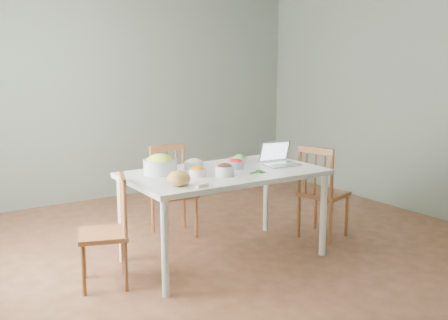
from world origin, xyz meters
TOP-DOWN VIEW (x-y plane):
  - floor at (0.00, 0.00)m, footprint 5.00×5.00m
  - wall_back at (0.00, 2.50)m, footprint 5.00×0.00m
  - wall_right at (2.50, 0.00)m, footprint 0.00×5.00m
  - dining_table at (-0.23, -0.17)m, footprint 1.74×0.98m
  - chair_far at (-0.31, 0.65)m, footprint 0.45×0.44m
  - chair_left at (-1.35, -0.14)m, footprint 0.48×0.49m
  - chair_right at (0.95, -0.21)m, footprint 0.51×0.52m
  - bread_boule at (-0.83, -0.45)m, footprint 0.20×0.20m
  - butter_stick at (-0.70, -0.60)m, footprint 0.11×0.05m
  - bowl_squash at (-0.75, 0.04)m, footprint 0.35×0.35m
  - bowl_carrot at (-0.53, -0.23)m, footprint 0.16×0.16m
  - bowl_onion at (-0.41, 0.04)m, footprint 0.19×0.19m
  - bowl_mushroom at (-0.33, -0.35)m, footprint 0.20×0.20m
  - bowl_redpep at (-0.08, -0.14)m, footprint 0.19×0.19m
  - bowl_broccoli at (0.10, 0.05)m, footprint 0.16×0.16m
  - flatbread at (0.18, 0.20)m, footprint 0.21×0.21m
  - basil_bunch at (-0.02, -0.38)m, footprint 0.18×0.18m
  - laptop at (0.37, -0.26)m, footprint 0.34×0.31m

SIDE VIEW (x-z plane):
  - floor at x=0.00m, z-range 0.00..0.00m
  - dining_table at x=-0.23m, z-range 0.00..0.82m
  - chair_left at x=-1.35m, z-range 0.00..0.89m
  - chair_far at x=-0.31m, z-range 0.00..0.92m
  - chair_right at x=0.95m, z-range 0.00..0.95m
  - flatbread at x=0.18m, z-range 0.82..0.83m
  - basil_bunch at x=-0.02m, z-range 0.82..0.84m
  - butter_stick at x=-0.70m, z-range 0.82..0.84m
  - bowl_broccoli at x=0.10m, z-range 0.82..0.90m
  - bowl_carrot at x=-0.53m, z-range 0.82..0.90m
  - bowl_redpep at x=-0.08m, z-range 0.82..0.90m
  - bowl_onion at x=-0.41m, z-range 0.82..0.91m
  - bowl_mushroom at x=-0.33m, z-range 0.82..0.92m
  - bread_boule at x=-0.83m, z-range 0.82..0.94m
  - bowl_squash at x=-0.75m, z-range 0.82..0.98m
  - laptop at x=0.37m, z-range 0.82..1.02m
  - wall_back at x=0.00m, z-range 0.00..2.70m
  - wall_right at x=2.50m, z-range 0.00..2.70m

